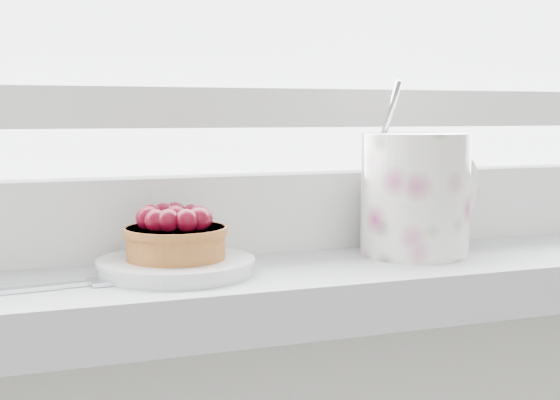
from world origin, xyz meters
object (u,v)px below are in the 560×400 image
raspberry_tart (175,234)px  fork (36,288)px  saucer (176,266)px  floral_mug (418,191)px

raspberry_tart → fork: 0.11m
saucer → raspberry_tart: (-0.00, 0.00, 0.03)m
raspberry_tart → fork: raspberry_tart is taller
saucer → floral_mug: floral_mug is taller
fork → floral_mug: bearing=5.3°
saucer → floral_mug: size_ratio=0.80×
saucer → floral_mug: bearing=2.2°
raspberry_tart → floral_mug: (0.22, 0.01, 0.02)m
raspberry_tart → saucer: bearing=-60.4°
saucer → raspberry_tart: 0.03m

